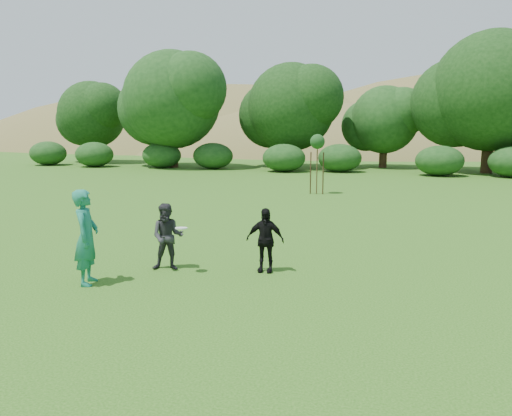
{
  "coord_description": "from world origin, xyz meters",
  "views": [
    {
      "loc": [
        3.26,
        -9.48,
        3.22
      ],
      "look_at": [
        0.0,
        3.0,
        1.1
      ],
      "focal_mm": 35.0,
      "sensor_mm": 36.0,
      "label": 1
    }
  ],
  "objects_px": {
    "player_grey": "(168,237)",
    "sapling": "(317,143)",
    "player_teal": "(86,237)",
    "player_black": "(265,240)"
  },
  "relations": [
    {
      "from": "player_grey",
      "to": "sapling",
      "type": "relative_size",
      "value": 0.53
    },
    {
      "from": "player_grey",
      "to": "sapling",
      "type": "bearing_deg",
      "value": 67.6
    },
    {
      "from": "player_teal",
      "to": "player_black",
      "type": "xyz_separation_m",
      "value": [
        3.32,
        1.78,
        -0.26
      ]
    },
    {
      "from": "player_black",
      "to": "player_grey",
      "type": "bearing_deg",
      "value": -171.26
    },
    {
      "from": "player_teal",
      "to": "player_black",
      "type": "distance_m",
      "value": 3.78
    },
    {
      "from": "player_grey",
      "to": "player_black",
      "type": "bearing_deg",
      "value": -5.68
    },
    {
      "from": "player_teal",
      "to": "player_grey",
      "type": "distance_m",
      "value": 1.82
    },
    {
      "from": "player_teal",
      "to": "player_grey",
      "type": "relative_size",
      "value": 1.3
    },
    {
      "from": "player_grey",
      "to": "sapling",
      "type": "xyz_separation_m",
      "value": [
        1.52,
        13.58,
        1.66
      ]
    },
    {
      "from": "player_black",
      "to": "sapling",
      "type": "height_order",
      "value": "sapling"
    }
  ]
}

